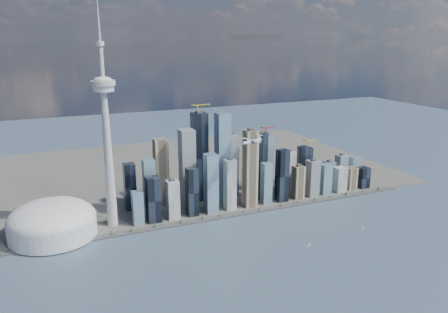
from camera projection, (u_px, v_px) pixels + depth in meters
name	position (u px, v px, depth m)	size (l,w,h in m)	color
ground	(280.00, 258.00, 932.86)	(4000.00, 4000.00, 0.00)	#334D59
seawall	(232.00, 215.00, 1154.10)	(1100.00, 22.00, 4.00)	#383838
land	(180.00, 170.00, 1553.41)	(1400.00, 900.00, 3.00)	#4C4C47
shoreline_trees	(232.00, 213.00, 1152.31)	(960.53, 7.20, 8.80)	#3F2D1E
skyscraper_cluster	(239.00, 173.00, 1231.36)	(736.00, 142.00, 277.98)	black
needle_tower	(107.00, 134.00, 1031.99)	(56.00, 56.00, 550.50)	#9F9E9A
dome_stadium	(52.00, 221.00, 1021.88)	(200.00, 200.00, 86.00)	#B8B8B8
airplane	(252.00, 141.00, 1089.66)	(68.32, 61.07, 17.07)	white
sailboat_west	(309.00, 245.00, 986.17)	(7.67, 4.27, 10.80)	white
sailboat_east	(363.00, 227.00, 1079.86)	(6.30, 2.60, 8.70)	white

